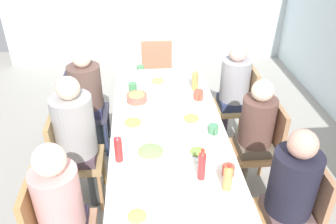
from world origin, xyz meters
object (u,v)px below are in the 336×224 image
at_px(chair_1, 157,74).
at_px(cup_3, 228,170).
at_px(chair_5, 240,101).
at_px(plate_1, 133,123).
at_px(plate_4, 158,82).
at_px(bottle_1, 202,165).
at_px(plate_0, 191,119).
at_px(cup_5, 213,129).
at_px(bottle_3, 228,178).
at_px(person_4, 290,189).
at_px(plate_2, 137,217).
at_px(cup_2, 199,95).
at_px(cup_4, 133,88).
at_px(chair_4, 297,211).
at_px(bowl_0, 137,97).
at_px(plate_3, 198,153).
at_px(bowl_1, 151,155).
at_px(person_0, 76,131).
at_px(chair_2, 262,145).
at_px(person_2, 255,129).
at_px(chair_6, 81,108).
at_px(cup_0, 141,75).
at_px(cup_1, 141,70).
at_px(person_6, 87,92).
at_px(person_5, 234,86).
at_px(bottle_0, 118,148).
at_px(person_3, 61,205).
at_px(bottle_2, 195,80).
at_px(dining_table, 168,134).
at_px(chair_0, 70,155).

bearing_deg(chair_1, cup_3, 9.61).
height_order(chair_5, plate_1, chair_5).
distance_m(chair_1, cup_3, 2.22).
xyz_separation_m(plate_4, bottle_1, (1.47, 0.21, 0.10)).
distance_m(plate_0, plate_1, 0.51).
xyz_separation_m(cup_5, bottle_3, (0.65, -0.04, 0.06)).
bearing_deg(plate_0, cup_5, 38.33).
height_order(person_4, plate_2, person_4).
bearing_deg(cup_2, cup_4, -108.42).
bearing_deg(chair_4, cup_4, -141.33).
relative_size(chair_1, bowl_0, 4.62).
xyz_separation_m(plate_1, plate_3, (0.44, 0.49, 0.00)).
height_order(chair_1, bowl_1, chair_1).
height_order(person_0, chair_2, person_0).
bearing_deg(person_2, cup_2, -136.07).
distance_m(chair_6, cup_0, 0.72).
distance_m(plate_4, cup_1, 0.28).
bearing_deg(person_6, cup_0, 103.86).
bearing_deg(person_5, plate_2, -30.60).
distance_m(person_2, bottle_0, 1.24).
distance_m(plate_3, bottle_0, 0.60).
xyz_separation_m(plate_2, bowl_1, (-0.55, 0.11, 0.04)).
bearing_deg(chair_1, person_5, 44.77).
height_order(chair_2, cup_2, chair_2).
bearing_deg(person_3, person_5, 135.60).
height_order(person_0, person_3, person_0).
bearing_deg(bottle_2, person_4, 16.97).
xyz_separation_m(dining_table, cup_4, (-0.66, -0.29, 0.12)).
height_order(plate_1, plate_4, same).
distance_m(person_6, bottle_3, 1.89).
relative_size(chair_6, bottle_2, 4.04).
xyz_separation_m(chair_0, plate_4, (-0.82, 0.82, 0.25)).
bearing_deg(cup_3, person_2, 147.85).
bearing_deg(cup_1, cup_3, 19.06).
distance_m(chair_5, bottle_0, 1.76).
bearing_deg(bowl_0, cup_1, 175.15).
height_order(person_5, cup_4, person_5).
distance_m(chair_4, cup_4, 1.86).
distance_m(plate_3, bottle_2, 1.05).
bearing_deg(dining_table, cup_2, 143.47).
bearing_deg(person_6, cup_2, 73.13).
distance_m(chair_5, plate_4, 0.93).
xyz_separation_m(person_3, bottle_1, (-0.13, 0.94, 0.15)).
height_order(person_3, bottle_2, person_3).
xyz_separation_m(chair_2, cup_1, (-1.04, -1.06, 0.29)).
height_order(plate_0, plate_2, same).
relative_size(person_6, plate_1, 4.52).
height_order(chair_1, plate_0, chair_1).
bearing_deg(chair_0, plate_1, 96.18).
bearing_deg(person_3, bowl_0, 157.85).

